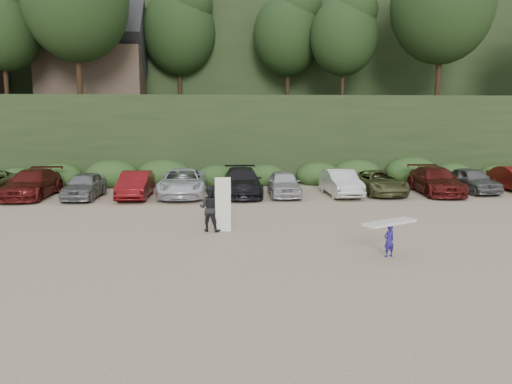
{
  "coord_description": "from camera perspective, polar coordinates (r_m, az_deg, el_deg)",
  "views": [
    {
      "loc": [
        -2.2,
        -18.75,
        4.7
      ],
      "look_at": [
        -0.45,
        3.0,
        1.3
      ],
      "focal_mm": 35.0,
      "sensor_mm": 36.0,
      "label": 1
    }
  ],
  "objects": [
    {
      "name": "ground",
      "position": [
        19.46,
        2.05,
        -5.13
      ],
      "size": [
        120.0,
        120.0,
        0.0
      ],
      "primitive_type": "plane",
      "color": "tan",
      "rests_on": "ground"
    },
    {
      "name": "child_surfer",
      "position": [
        17.17,
        15.0,
        -4.51
      ],
      "size": [
        2.04,
        1.45,
        1.21
      ],
      "color": "navy",
      "rests_on": "ground"
    },
    {
      "name": "parked_cars",
      "position": [
        29.03,
        -5.83,
        1.02
      ],
      "size": [
        39.16,
        6.09,
        1.6
      ],
      "color": "#B2B3B7",
      "rests_on": "ground"
    },
    {
      "name": "hillside_backdrop",
      "position": [
        55.1,
        -2.64,
        15.65
      ],
      "size": [
        90.0,
        41.5,
        28.0
      ],
      "color": "black",
      "rests_on": "ground"
    },
    {
      "name": "adult_surfer",
      "position": [
        20.25,
        -5.15,
        -1.81
      ],
      "size": [
        1.39,
        0.99,
        2.24
      ],
      "color": "black",
      "rests_on": "ground"
    }
  ]
}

